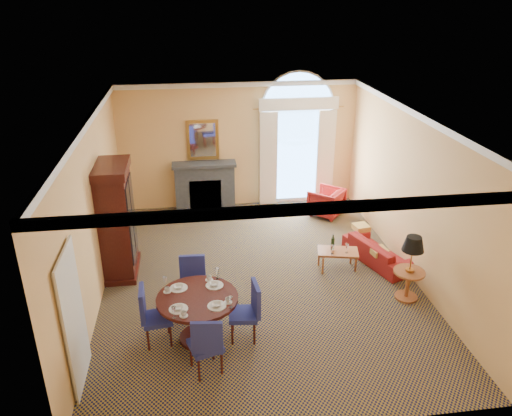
{
  "coord_description": "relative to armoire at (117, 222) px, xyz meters",
  "views": [
    {
      "loc": [
        -1.22,
        -8.39,
        5.28
      ],
      "look_at": [
        0.0,
        0.5,
        1.3
      ],
      "focal_mm": 35.0,
      "sensor_mm": 36.0,
      "label": 1
    }
  ],
  "objects": [
    {
      "name": "room_envelope",
      "position": [
        2.69,
        0.02,
        1.41
      ],
      "size": [
        6.04,
        7.52,
        3.45
      ],
      "color": "#EDB971",
      "rests_on": "ground"
    },
    {
      "name": "dining_chair_east",
      "position": [
        2.3,
        -2.43,
        -0.52
      ],
      "size": [
        0.51,
        0.5,
        1.02
      ],
      "rotation": [
        0.0,
        0.0,
        1.46
      ],
      "color": "navy",
      "rests_on": "ground"
    },
    {
      "name": "side_table",
      "position": [
        5.32,
        -1.7,
        -0.29
      ],
      "size": [
        0.57,
        0.57,
        1.24
      ],
      "color": "#9E552F",
      "rests_on": "ground"
    },
    {
      "name": "coffee_table",
      "position": [
        4.34,
        -0.5,
        -0.71
      ],
      "size": [
        0.89,
        0.62,
        0.74
      ],
      "rotation": [
        0.0,
        0.0,
        -0.23
      ],
      "color": "#9E552F",
      "rests_on": "ground"
    },
    {
      "name": "dining_chair_south",
      "position": [
        1.57,
        -3.21,
        -0.52
      ],
      "size": [
        0.57,
        0.57,
        1.02
      ],
      "rotation": [
        0.0,
        0.0,
        0.31
      ],
      "color": "navy",
      "rests_on": "ground"
    },
    {
      "name": "dining_chair_west",
      "position": [
        0.73,
        -2.34,
        -0.52
      ],
      "size": [
        0.51,
        0.51,
        1.02
      ],
      "rotation": [
        0.0,
        0.0,
        -1.43
      ],
      "color": "navy",
      "rests_on": "ground"
    },
    {
      "name": "dining_table",
      "position": [
        1.48,
        -2.37,
        -0.5
      ],
      "size": [
        1.3,
        1.3,
        1.02
      ],
      "color": "black",
      "rests_on": "ground"
    },
    {
      "name": "armchair",
      "position": [
        4.81,
        2.11,
        -0.75
      ],
      "size": [
        1.06,
        1.06,
        0.7
      ],
      "primitive_type": "imported",
      "rotation": [
        0.0,
        0.0,
        3.99
      ],
      "color": "maroon",
      "rests_on": "ground"
    },
    {
      "name": "dining_chair_north",
      "position": [
        1.43,
        -1.49,
        -0.52
      ],
      "size": [
        0.5,
        0.5,
        1.02
      ],
      "rotation": [
        0.0,
        0.0,
        3.03
      ],
      "color": "navy",
      "rests_on": "ground"
    },
    {
      "name": "sofa",
      "position": [
        5.27,
        -0.34,
        -0.86
      ],
      "size": [
        1.17,
        1.78,
        0.48
      ],
      "primitive_type": "imported",
      "rotation": [
        0.0,
        0.0,
        1.92
      ],
      "color": "maroon",
      "rests_on": "ground"
    },
    {
      "name": "ground",
      "position": [
        2.72,
        -0.65,
        -1.1
      ],
      "size": [
        7.5,
        7.5,
        0.0
      ],
      "primitive_type": "plane",
      "color": "#121539",
      "rests_on": "ground"
    },
    {
      "name": "armoire",
      "position": [
        0.0,
        0.0,
        0.0
      ],
      "size": [
        0.66,
        1.16,
        2.28
      ],
      "color": "black",
      "rests_on": "ground"
    }
  ]
}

